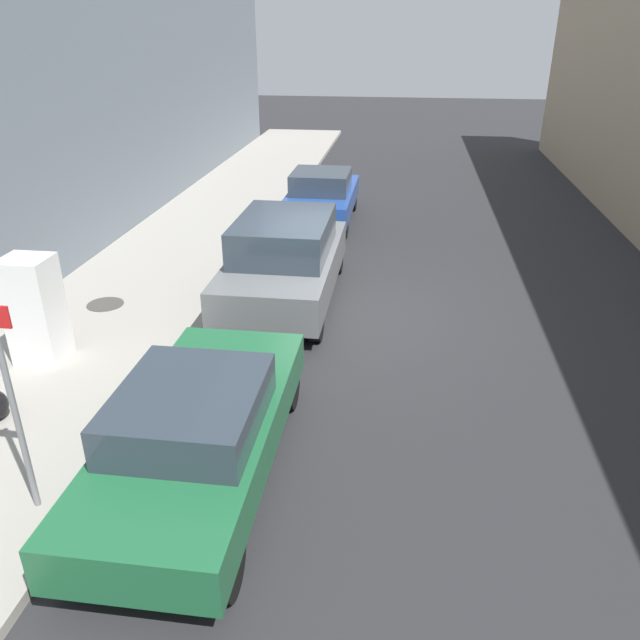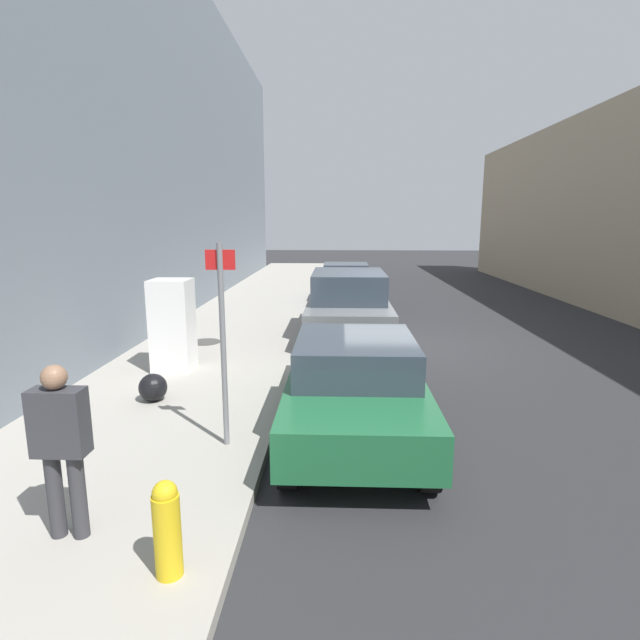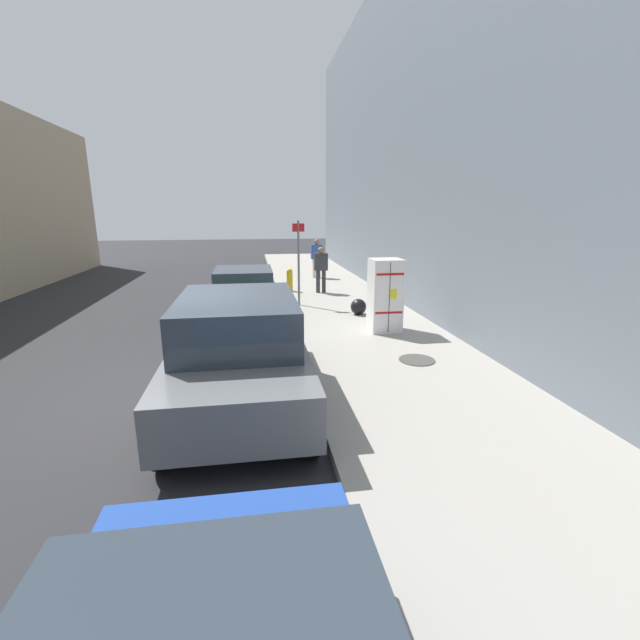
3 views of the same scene
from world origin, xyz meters
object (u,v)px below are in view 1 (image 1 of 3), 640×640
object	(u,v)px
street_sign_post	(12,398)
parked_sedan_green	(198,429)
discarded_refrigerator	(35,310)
parked_suv_gray	(284,259)
parked_hatchback_blue	(322,196)

from	to	relation	value
street_sign_post	parked_sedan_green	xyz separation A→B (m)	(1.66, 0.86, -0.85)
discarded_refrigerator	parked_sedan_green	bearing A→B (deg)	-34.77
parked_suv_gray	parked_hatchback_blue	world-z (taller)	parked_suv_gray
parked_sedan_green	parked_hatchback_blue	bearing A→B (deg)	90.00
street_sign_post	parked_suv_gray	bearing A→B (deg)	75.58
parked_sedan_green	parked_suv_gray	distance (m)	5.58
discarded_refrigerator	parked_suv_gray	xyz separation A→B (m)	(3.39, 3.23, -0.14)
street_sign_post	parked_hatchback_blue	size ratio (longest dim) A/B	0.64
discarded_refrigerator	street_sign_post	size ratio (longest dim) A/B	0.68
street_sign_post	parked_hatchback_blue	bearing A→B (deg)	82.14
discarded_refrigerator	parked_suv_gray	size ratio (longest dim) A/B	0.38
parked_sedan_green	parked_hatchback_blue	distance (m)	11.14
street_sign_post	parked_sedan_green	bearing A→B (deg)	27.55
parked_suv_gray	parked_sedan_green	bearing A→B (deg)	-90.00
street_sign_post	parked_suv_gray	xyz separation A→B (m)	(1.66, 6.44, -0.70)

